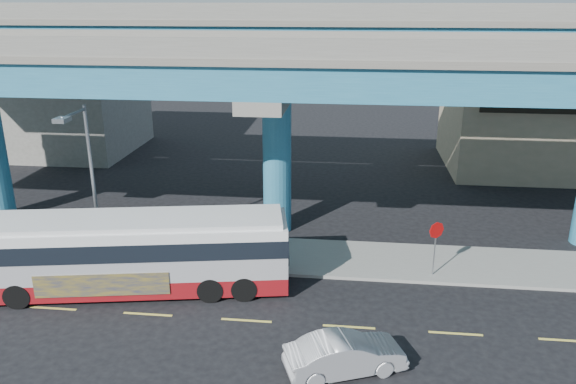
# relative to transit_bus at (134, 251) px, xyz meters

# --- Properties ---
(ground) EXTENTS (120.00, 120.00, 0.00)m
(ground) POSITION_rel_transit_bus_xyz_m (5.14, -1.63, -1.83)
(ground) COLOR black
(ground) RESTS_ON ground
(sidewalk) EXTENTS (70.00, 4.00, 0.15)m
(sidewalk) POSITION_rel_transit_bus_xyz_m (5.14, 3.87, -1.76)
(sidewalk) COLOR gray
(sidewalk) RESTS_ON ground
(lane_markings) EXTENTS (58.00, 0.12, 0.01)m
(lane_markings) POSITION_rel_transit_bus_xyz_m (5.14, -1.93, -1.83)
(lane_markings) COLOR #D8C64C
(lane_markings) RESTS_ON ground
(viaduct) EXTENTS (52.00, 12.40, 11.70)m
(viaduct) POSITION_rel_transit_bus_xyz_m (5.14, 7.48, 7.31)
(viaduct) COLOR #236184
(viaduct) RESTS_ON ground
(building_beige) EXTENTS (14.00, 10.23, 7.00)m
(building_beige) POSITION_rel_transit_bus_xyz_m (23.14, 21.35, 1.68)
(building_beige) COLOR tan
(building_beige) RESTS_ON ground
(building_concrete) EXTENTS (12.00, 10.00, 9.00)m
(building_concrete) POSITION_rel_transit_bus_xyz_m (-14.86, 22.37, 2.67)
(building_concrete) COLOR gray
(building_concrete) RESTS_ON ground
(transit_bus) EXTENTS (13.29, 5.07, 3.34)m
(transit_bus) POSITION_rel_transit_bus_xyz_m (0.00, 0.00, 0.00)
(transit_bus) COLOR maroon
(transit_bus) RESTS_ON ground
(sedan) EXTENTS (4.16, 5.02, 1.34)m
(sedan) POSITION_rel_transit_bus_xyz_m (9.02, -4.67, -1.16)
(sedan) COLOR #ABABAF
(sedan) RESTS_ON ground
(parked_car) EXTENTS (3.96, 5.03, 1.40)m
(parked_car) POSITION_rel_transit_bus_xyz_m (-7.03, 4.02, -0.98)
(parked_car) COLOR #2D2D32
(parked_car) RESTS_ON sidewalk
(street_lamp) EXTENTS (0.50, 2.44, 7.42)m
(street_lamp) POSITION_rel_transit_bus_xyz_m (-2.65, 1.82, 3.16)
(street_lamp) COLOR gray
(street_lamp) RESTS_ON sidewalk
(stop_sign) EXTENTS (0.68, 0.41, 2.56)m
(stop_sign) POSITION_rel_transit_bus_xyz_m (12.83, 2.55, 0.16)
(stop_sign) COLOR gray
(stop_sign) RESTS_ON sidewalk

